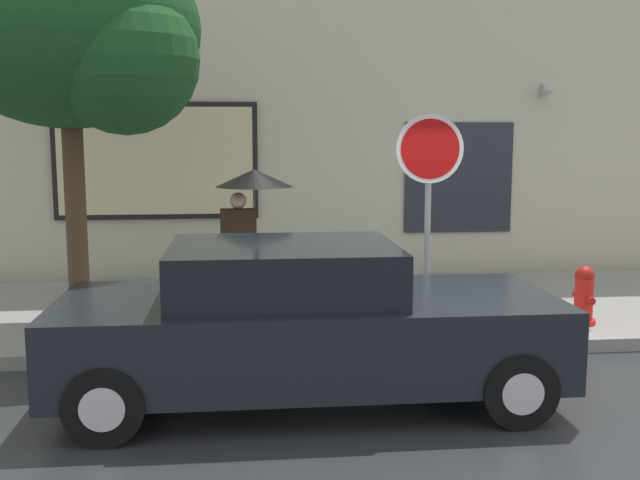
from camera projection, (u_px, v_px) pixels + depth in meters
ground_plane at (457, 389)px, 7.12m from camera, size 60.00×60.00×0.00m
sidewalk at (394, 309)px, 10.06m from camera, size 20.00×4.00×0.15m
building_facade at (364, 67)px, 12.04m from camera, size 20.00×0.67×7.00m
parked_car at (303, 324)px, 6.74m from camera, size 4.44×1.88×1.44m
fire_hydrant at (584, 296)px, 8.92m from camera, size 0.30×0.44×0.70m
pedestrian_with_umbrella at (249, 199)px, 9.41m from camera, size 0.98×0.98×1.82m
street_tree at (79, 36)px, 8.36m from camera, size 3.00×2.55×4.57m
stop_sign at (429, 181)px, 8.27m from camera, size 0.76×0.10×2.48m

